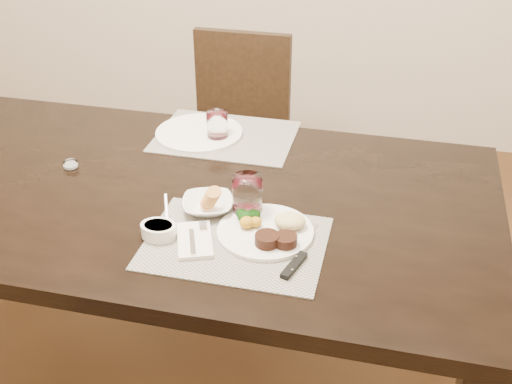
% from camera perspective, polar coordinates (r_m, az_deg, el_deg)
% --- Properties ---
extents(ground_plane, '(4.50, 4.50, 0.00)m').
position_cam_1_polar(ground_plane, '(2.38, -7.52, -15.22)').
color(ground_plane, '#412815').
rests_on(ground_plane, ground).
extents(dining_table, '(2.00, 1.00, 0.75)m').
position_cam_1_polar(dining_table, '(1.96, -8.86, -1.65)').
color(dining_table, black).
rests_on(dining_table, ground).
extents(chair_far, '(0.42, 0.42, 0.90)m').
position_cam_1_polar(chair_far, '(2.81, -1.70, 5.67)').
color(chair_far, black).
rests_on(chair_far, ground).
extents(placemat_near, '(0.46, 0.34, 0.00)m').
position_cam_1_polar(placemat_near, '(1.65, -1.84, -4.56)').
color(placemat_near, gray).
rests_on(placemat_near, dining_table).
extents(placemat_far, '(0.46, 0.34, 0.00)m').
position_cam_1_polar(placemat_far, '(2.18, -2.73, 4.96)').
color(placemat_far, gray).
rests_on(placemat_far, dining_table).
extents(dinner_plate, '(0.25, 0.25, 0.05)m').
position_cam_1_polar(dinner_plate, '(1.67, 1.22, -3.40)').
color(dinner_plate, silver).
rests_on(dinner_plate, placemat_near).
extents(napkin_fork, '(0.14, 0.18, 0.02)m').
position_cam_1_polar(napkin_fork, '(1.66, -5.46, -4.26)').
color(napkin_fork, white).
rests_on(napkin_fork, placemat_near).
extents(steak_knife, '(0.06, 0.25, 0.01)m').
position_cam_1_polar(steak_knife, '(1.59, 3.60, -5.90)').
color(steak_knife, silver).
rests_on(steak_knife, placemat_near).
extents(cracker_bowl, '(0.17, 0.17, 0.06)m').
position_cam_1_polar(cracker_bowl, '(1.77, -4.31, -1.10)').
color(cracker_bowl, silver).
rests_on(cracker_bowl, placemat_near).
extents(sauce_ramekin, '(0.09, 0.14, 0.07)m').
position_cam_1_polar(sauce_ramekin, '(1.68, -8.65, -3.34)').
color(sauce_ramekin, silver).
rests_on(sauce_ramekin, placemat_near).
extents(wine_glass_near, '(0.08, 0.08, 0.11)m').
position_cam_1_polar(wine_glass_near, '(1.74, -0.77, -0.50)').
color(wine_glass_near, white).
rests_on(wine_glass_near, placemat_near).
extents(far_plate, '(0.29, 0.29, 0.01)m').
position_cam_1_polar(far_plate, '(2.19, -5.09, 5.25)').
color(far_plate, silver).
rests_on(far_plate, placemat_far).
extents(wine_glass_far, '(0.07, 0.07, 0.10)m').
position_cam_1_polar(wine_glass_far, '(2.14, -3.46, 5.75)').
color(wine_glass_far, white).
rests_on(wine_glass_far, placemat_far).
extents(salt_cellar, '(0.05, 0.05, 0.02)m').
position_cam_1_polar(salt_cellar, '(2.07, -16.14, 2.32)').
color(salt_cellar, white).
rests_on(salt_cellar, dining_table).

